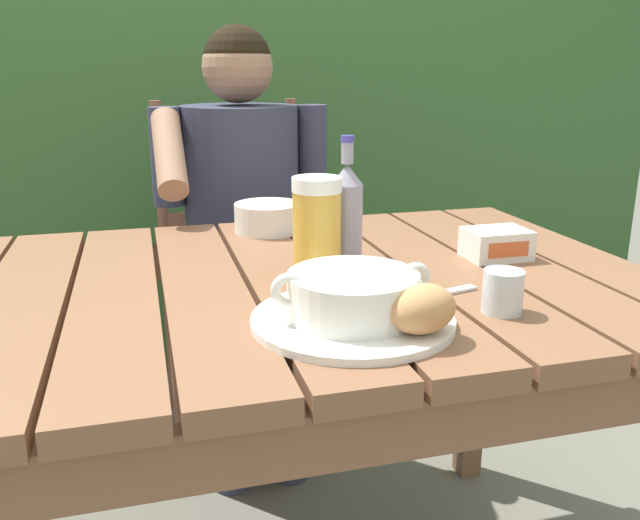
% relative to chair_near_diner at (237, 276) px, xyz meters
% --- Properties ---
extents(dining_table, '(1.31, 0.89, 0.78)m').
position_rel_chair_near_diner_xyz_m(dining_table, '(-0.03, -0.88, 0.18)').
color(dining_table, brown).
rests_on(dining_table, ground_plane).
extents(hedge_backdrop, '(3.73, 0.88, 2.35)m').
position_rel_chair_near_diner_xyz_m(hedge_backdrop, '(0.08, 0.76, 0.50)').
color(hedge_backdrop, '#375F2F').
rests_on(hedge_backdrop, ground_plane).
extents(chair_near_diner, '(0.46, 0.42, 1.04)m').
position_rel_chair_near_diner_xyz_m(chair_near_diner, '(0.00, 0.00, 0.00)').
color(chair_near_diner, brown).
rests_on(chair_near_diner, ground_plane).
extents(person_eating, '(0.48, 0.47, 1.25)m').
position_rel_chair_near_diner_xyz_m(person_eating, '(-0.00, -0.20, 0.23)').
color(person_eating, '#34364C').
rests_on(person_eating, ground_plane).
extents(serving_plate, '(0.30, 0.30, 0.01)m').
position_rel_chair_near_diner_xyz_m(serving_plate, '(0.01, -1.13, 0.28)').
color(serving_plate, white).
rests_on(serving_plate, dining_table).
extents(soup_bowl, '(0.24, 0.19, 0.07)m').
position_rel_chair_near_diner_xyz_m(soup_bowl, '(0.01, -1.13, 0.32)').
color(soup_bowl, white).
rests_on(soup_bowl, serving_plate).
extents(bread_roll, '(0.12, 0.10, 0.07)m').
position_rel_chair_near_diner_xyz_m(bread_roll, '(0.08, -1.21, 0.32)').
color(bread_roll, tan).
rests_on(bread_roll, serving_plate).
extents(beer_glass, '(0.09, 0.09, 0.18)m').
position_rel_chair_near_diner_xyz_m(beer_glass, '(0.01, -0.91, 0.37)').
color(beer_glass, gold).
rests_on(beer_glass, dining_table).
extents(beer_bottle, '(0.06, 0.06, 0.24)m').
position_rel_chair_near_diner_xyz_m(beer_bottle, '(0.08, -0.87, 0.38)').
color(beer_bottle, gray).
rests_on(beer_bottle, dining_table).
extents(water_glass_small, '(0.06, 0.06, 0.07)m').
position_rel_chair_near_diner_xyz_m(water_glass_small, '(0.24, -1.15, 0.31)').
color(water_glass_small, silver).
rests_on(water_glass_small, dining_table).
extents(butter_tub, '(0.12, 0.09, 0.06)m').
position_rel_chair_near_diner_xyz_m(butter_tub, '(0.39, -0.88, 0.30)').
color(butter_tub, white).
rests_on(butter_tub, dining_table).
extents(table_knife, '(0.16, 0.06, 0.01)m').
position_rel_chair_near_diner_xyz_m(table_knife, '(0.16, -1.06, 0.28)').
color(table_knife, silver).
rests_on(table_knife, dining_table).
extents(diner_bowl, '(0.15, 0.15, 0.06)m').
position_rel_chair_near_diner_xyz_m(diner_bowl, '(-0.00, -0.54, 0.31)').
color(diner_bowl, white).
rests_on(diner_bowl, dining_table).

